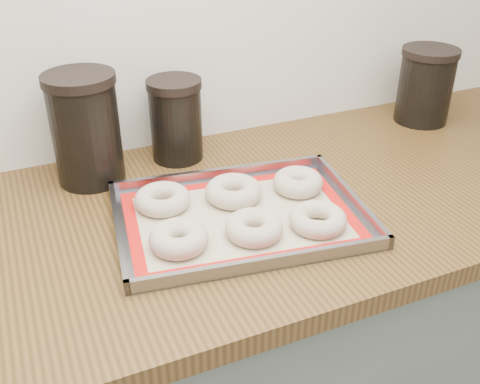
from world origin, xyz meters
name	(u,v)px	position (x,y,z in m)	size (l,w,h in m)	color
cabinet	(305,348)	(0.00, 1.68, 0.43)	(3.00, 0.65, 0.86)	slate
countertop	(317,193)	(0.00, 1.68, 0.88)	(3.06, 0.68, 0.04)	brown
baking_tray	(240,216)	(-0.20, 1.62, 0.91)	(0.50, 0.39, 0.03)	gray
baking_mat	(240,217)	(-0.20, 1.62, 0.90)	(0.46, 0.35, 0.00)	#C6B793
bagel_front_left	(179,238)	(-0.34, 1.57, 0.92)	(0.10, 0.10, 0.04)	#C2AF96
bagel_front_mid	(254,227)	(-0.20, 1.55, 0.92)	(0.10, 0.10, 0.04)	#C2AF96
bagel_front_right	(318,219)	(-0.09, 1.53, 0.92)	(0.11, 0.11, 0.03)	#C2AF96
bagel_back_left	(162,199)	(-0.32, 1.71, 0.92)	(0.11, 0.11, 0.04)	#C2AF96
bagel_back_mid	(234,191)	(-0.19, 1.68, 0.92)	(0.11, 0.11, 0.04)	#C2AF96
bagel_back_right	(298,182)	(-0.05, 1.67, 0.92)	(0.10, 0.10, 0.04)	#C2AF96
canister_left	(86,129)	(-0.43, 1.89, 1.02)	(0.14, 0.14, 0.23)	black
canister_mid	(176,120)	(-0.23, 1.92, 0.99)	(0.12, 0.12, 0.18)	black
canister_right	(425,85)	(0.42, 1.87, 1.00)	(0.14, 0.14, 0.19)	black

